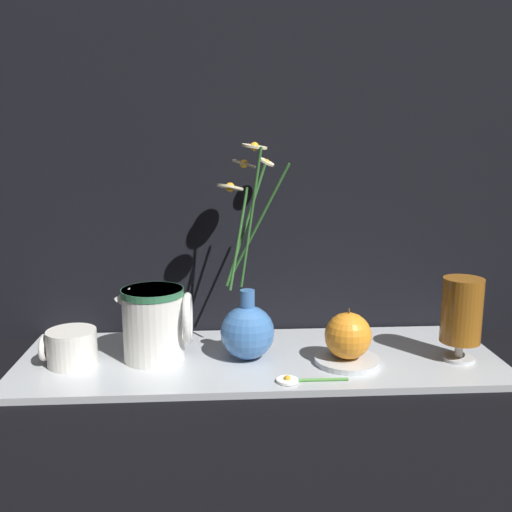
% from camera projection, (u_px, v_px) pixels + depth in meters
% --- Properties ---
extents(ground_plane, '(6.00, 6.00, 0.00)m').
position_uv_depth(ground_plane, '(260.00, 363.00, 1.04)').
color(ground_plane, black).
extents(shelf, '(0.86, 0.30, 0.01)m').
position_uv_depth(shelf, '(260.00, 359.00, 1.04)').
color(shelf, '#B2B7BC').
rests_on(shelf, ground_plane).
extents(backdrop_wall, '(1.36, 0.02, 1.10)m').
position_uv_depth(backdrop_wall, '(254.00, 58.00, 1.09)').
color(backdrop_wall, black).
rests_on(backdrop_wall, ground_plane).
extents(vase_with_flowers, '(0.14, 0.17, 0.38)m').
position_uv_depth(vase_with_flowers, '(247.00, 322.00, 1.02)').
color(vase_with_flowers, '#3F72B7').
rests_on(vase_with_flowers, shelf).
extents(yellow_mug, '(0.10, 0.09, 0.06)m').
position_uv_depth(yellow_mug, '(71.00, 348.00, 0.99)').
color(yellow_mug, silver).
rests_on(yellow_mug, shelf).
extents(ceramic_pitcher, '(0.13, 0.11, 0.14)m').
position_uv_depth(ceramic_pitcher, '(155.00, 321.00, 1.01)').
color(ceramic_pitcher, white).
rests_on(ceramic_pitcher, shelf).
extents(tea_glass, '(0.07, 0.07, 0.15)m').
position_uv_depth(tea_glass, '(462.00, 312.00, 1.00)').
color(tea_glass, silver).
rests_on(tea_glass, shelf).
extents(saucer_plate, '(0.12, 0.12, 0.01)m').
position_uv_depth(saucer_plate, '(347.00, 361.00, 1.00)').
color(saucer_plate, silver).
rests_on(saucer_plate, shelf).
extents(orange_fruit, '(0.08, 0.08, 0.09)m').
position_uv_depth(orange_fruit, '(348.00, 336.00, 0.99)').
color(orange_fruit, orange).
rests_on(orange_fruit, saucer_plate).
extents(loose_daisy, '(0.12, 0.04, 0.01)m').
position_uv_depth(loose_daisy, '(296.00, 380.00, 0.93)').
color(loose_daisy, '#4C8E3D').
rests_on(loose_daisy, shelf).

